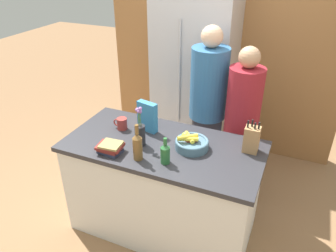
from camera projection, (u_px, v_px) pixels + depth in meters
ground_plane at (164, 224)px, 3.12m from camera, size 14.00×14.00×0.00m
kitchen_island at (164, 187)px, 2.90m from camera, size 1.63×0.80×0.90m
back_wall_wood at (222, 44)px, 3.85m from camera, size 2.83×0.12×2.60m
refrigerator at (195, 74)px, 3.77m from camera, size 0.88×0.62×2.05m
fruit_bowl at (191, 142)px, 2.61m from camera, size 0.27×0.27×0.13m
knife_block at (252, 139)px, 2.54m from camera, size 0.12×0.10×0.27m
flower_vase at (140, 133)px, 2.62m from camera, size 0.08×0.08×0.35m
cereal_box at (147, 117)px, 2.81m from camera, size 0.19×0.10×0.27m
coffee_mug at (122, 124)px, 2.87m from camera, size 0.13×0.09×0.10m
book_stack at (110, 148)px, 2.55m from camera, size 0.21×0.17×0.08m
bottle_oil at (138, 146)px, 2.44m from camera, size 0.07×0.07×0.30m
bottle_vinegar at (165, 153)px, 2.41m from camera, size 0.07×0.07×0.21m
person_at_sink at (208, 103)px, 3.21m from camera, size 0.36×0.36×1.72m
person_in_blue at (242, 121)px, 3.03m from camera, size 0.32×0.32×1.60m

